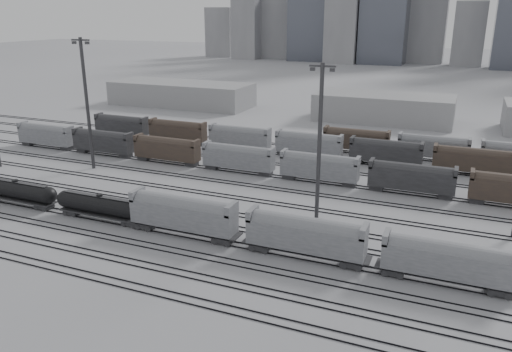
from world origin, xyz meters
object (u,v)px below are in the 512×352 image
at_px(hopper_car_a, 183,212).
at_px(hopper_car_b, 306,234).
at_px(tank_car_b, 101,206).
at_px(tank_car_a, 17,191).
at_px(hopper_car_c, 447,259).
at_px(light_mast_c, 320,140).

bearing_deg(hopper_car_a, hopper_car_b, 0.00).
distance_m(tank_car_b, hopper_car_a, 14.98).
distance_m(tank_car_a, tank_car_b, 17.61).
xyz_separation_m(tank_car_b, hopper_car_b, (33.42, 0.00, 1.16)).
distance_m(hopper_car_a, hopper_car_c, 35.97).
bearing_deg(light_mast_c, hopper_car_b, -80.48).
height_order(tank_car_a, hopper_car_b, hopper_car_b).
distance_m(tank_car_b, hopper_car_c, 50.91).
bearing_deg(tank_car_a, hopper_car_a, -0.00).
height_order(hopper_car_b, light_mast_c, light_mast_c).
xyz_separation_m(tank_car_b, light_mast_c, (31.24, 13.02, 10.52)).
bearing_deg(hopper_car_a, tank_car_b, -180.00).
bearing_deg(tank_car_a, hopper_car_c, 0.00).
distance_m(hopper_car_b, light_mast_c, 16.19).
height_order(tank_car_b, hopper_car_b, hopper_car_b).
bearing_deg(hopper_car_a, tank_car_a, 180.00).
distance_m(tank_car_a, hopper_car_b, 51.04).
distance_m(tank_car_a, hopper_car_a, 32.56).
bearing_deg(light_mast_c, hopper_car_c, -33.52).
bearing_deg(tank_car_b, hopper_car_b, 0.00).
xyz_separation_m(tank_car_a, light_mast_c, (48.84, 13.02, 10.47)).
bearing_deg(hopper_car_b, light_mast_c, 99.52).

